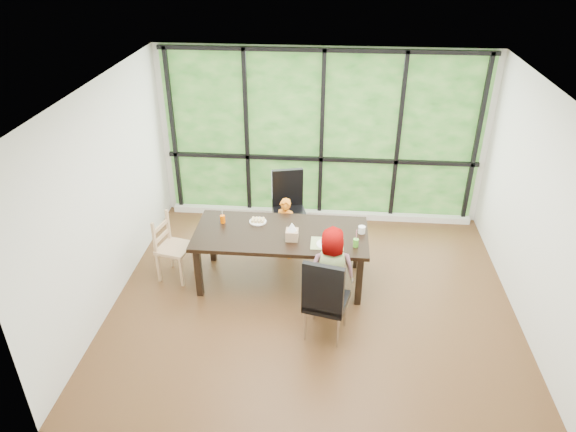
% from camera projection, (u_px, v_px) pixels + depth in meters
% --- Properties ---
extents(ground, '(5.00, 5.00, 0.00)m').
position_uv_depth(ground, '(313.00, 298.00, 6.75)').
color(ground, black).
rests_on(ground, ground).
extents(back_wall, '(5.00, 0.00, 5.00)m').
position_uv_depth(back_wall, '(322.00, 136.00, 8.04)').
color(back_wall, silver).
rests_on(back_wall, ground).
extents(foliage_backdrop, '(4.80, 0.02, 2.65)m').
position_uv_depth(foliage_backdrop, '(322.00, 137.00, 8.02)').
color(foliage_backdrop, '#184915').
rests_on(foliage_backdrop, back_wall).
extents(window_mullions, '(4.80, 0.06, 2.65)m').
position_uv_depth(window_mullions, '(322.00, 138.00, 7.99)').
color(window_mullions, black).
rests_on(window_mullions, back_wall).
extents(window_sill, '(4.80, 0.12, 0.10)m').
position_uv_depth(window_sill, '(319.00, 214.00, 8.59)').
color(window_sill, silver).
rests_on(window_sill, ground).
extents(dining_table, '(2.30, 1.22, 0.75)m').
position_uv_depth(dining_table, '(281.00, 257.00, 6.91)').
color(dining_table, black).
rests_on(dining_table, ground).
extents(chair_window_leather, '(0.56, 0.56, 1.08)m').
position_uv_depth(chair_window_leather, '(289.00, 209.00, 7.72)').
color(chair_window_leather, black).
rests_on(chair_window_leather, ground).
extents(chair_interior_leather, '(0.55, 0.55, 1.08)m').
position_uv_depth(chair_interior_leather, '(327.00, 296.00, 5.92)').
color(chair_interior_leather, black).
rests_on(chair_interior_leather, ground).
extents(chair_end_beech, '(0.48, 0.50, 0.90)m').
position_uv_depth(chair_end_beech, '(175.00, 248.00, 6.95)').
color(chair_end_beech, tan).
rests_on(chair_end_beech, ground).
extents(child_toddler, '(0.39, 0.32, 0.91)m').
position_uv_depth(child_toddler, '(285.00, 228.00, 7.39)').
color(child_toddler, orange).
rests_on(child_toddler, ground).
extents(child_older, '(0.60, 0.43, 1.16)m').
position_uv_depth(child_older, '(331.00, 271.00, 6.27)').
color(child_older, slate).
rests_on(child_older, ground).
extents(placemat, '(0.40, 0.30, 0.01)m').
position_uv_depth(placemat, '(327.00, 244.00, 6.48)').
color(placemat, tan).
rests_on(placemat, dining_table).
extents(plate_far, '(0.23, 0.23, 0.01)m').
position_uv_depth(plate_far, '(258.00, 222.00, 6.95)').
color(plate_far, white).
rests_on(plate_far, dining_table).
extents(plate_near, '(0.25, 0.25, 0.02)m').
position_uv_depth(plate_near, '(327.00, 244.00, 6.46)').
color(plate_near, white).
rests_on(plate_near, dining_table).
extents(orange_cup, '(0.07, 0.07, 0.10)m').
position_uv_depth(orange_cup, '(223.00, 219.00, 6.92)').
color(orange_cup, '#F25E00').
rests_on(orange_cup, dining_table).
extents(green_cup, '(0.07, 0.07, 0.11)m').
position_uv_depth(green_cup, '(356.00, 243.00, 6.40)').
color(green_cup, '#56B531').
rests_on(green_cup, dining_table).
extents(white_mug, '(0.09, 0.09, 0.09)m').
position_uv_depth(white_mug, '(362.00, 230.00, 6.69)').
color(white_mug, white).
rests_on(white_mug, dining_table).
extents(tissue_box, '(0.15, 0.15, 0.13)m').
position_uv_depth(tissue_box, '(292.00, 235.00, 6.54)').
color(tissue_box, tan).
rests_on(tissue_box, dining_table).
extents(crepe_rolls_far, '(0.20, 0.12, 0.04)m').
position_uv_depth(crepe_rolls_far, '(258.00, 220.00, 6.94)').
color(crepe_rolls_far, tan).
rests_on(crepe_rolls_far, plate_far).
extents(crepe_rolls_near, '(0.10, 0.12, 0.04)m').
position_uv_depth(crepe_rolls_near, '(327.00, 243.00, 6.45)').
color(crepe_rolls_near, tan).
rests_on(crepe_rolls_near, plate_near).
extents(straw_white, '(0.01, 0.04, 0.20)m').
position_uv_depth(straw_white, '(222.00, 213.00, 6.87)').
color(straw_white, white).
rests_on(straw_white, orange_cup).
extents(straw_pink, '(0.01, 0.04, 0.20)m').
position_uv_depth(straw_pink, '(356.00, 236.00, 6.36)').
color(straw_pink, pink).
rests_on(straw_pink, green_cup).
extents(tissue, '(0.12, 0.12, 0.11)m').
position_uv_depth(tissue, '(292.00, 226.00, 6.48)').
color(tissue, white).
rests_on(tissue, tissue_box).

